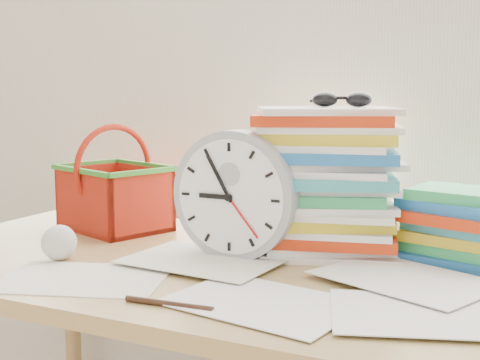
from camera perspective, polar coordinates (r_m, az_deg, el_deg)
The scene contains 9 objects.
desk at distance 1.33m, azimuth -1.13°, elevation -10.35°, with size 1.40×0.70×0.75m.
paper_stack at distance 1.39m, azimuth 7.42°, elevation -0.07°, with size 0.31×0.25×0.30m, color white, non-canonical shape.
clock at distance 1.32m, azimuth -0.35°, elevation -1.30°, with size 0.26×0.26×0.05m, color #9B9DA4.
sunglasses at distance 1.39m, azimuth 8.67°, elevation 6.81°, with size 0.14×0.12×0.03m, color black, non-canonical shape.
book_stack at distance 1.37m, azimuth 18.34°, elevation -3.76°, with size 0.25×0.19×0.15m, color white, non-canonical shape.
basket at distance 1.63m, azimuth -10.68°, elevation 0.13°, with size 0.25×0.19×0.25m, color red, non-canonical shape.
crumpled_ball at distance 1.38m, azimuth -15.19°, elevation -5.14°, with size 0.07×0.07×0.07m, color silver.
pen at distance 1.07m, azimuth -6.11°, elevation -10.47°, with size 0.01×0.01×0.15m, color black.
scattered_papers at distance 1.30m, azimuth -1.14°, elevation -6.98°, with size 1.26×0.42×0.02m, color white, non-canonical shape.
Camera 1 is at (0.58, 0.48, 1.09)m, focal length 50.00 mm.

